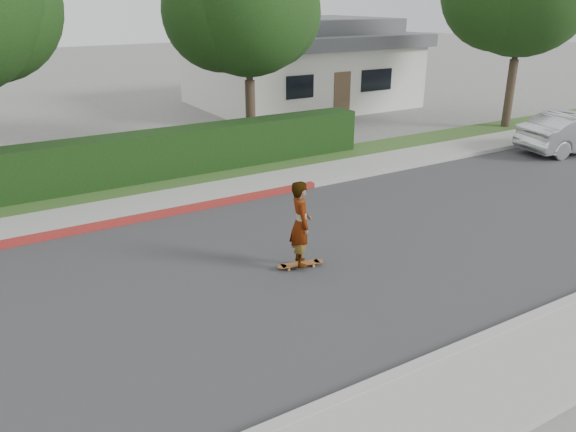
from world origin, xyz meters
name	(u,v)px	position (x,y,z in m)	size (l,w,h in m)	color
ground	(374,242)	(0.00, 0.00, 0.00)	(120.00, 120.00, 0.00)	slate
road	(374,242)	(0.00, 0.00, 0.01)	(60.00, 8.00, 0.01)	#2D2D30
curb_near	(526,321)	(0.00, -4.10, 0.07)	(60.00, 0.20, 0.15)	#9E9E99
sidewalk_near	(574,348)	(0.00, -5.00, 0.06)	(60.00, 1.60, 0.12)	gray
curb_far	(284,190)	(0.00, 4.10, 0.07)	(60.00, 0.20, 0.15)	#9E9E99
curb_red_section	(110,224)	(-5.00, 4.10, 0.08)	(12.00, 0.21, 0.15)	maroon
sidewalk_far	(269,183)	(0.00, 5.00, 0.06)	(60.00, 1.60, 0.12)	gray
planting_strip	(245,170)	(0.00, 6.60, 0.05)	(60.00, 1.60, 0.10)	#2D4C1E
hedge	(147,157)	(-3.00, 7.20, 0.75)	(15.00, 1.00, 1.50)	black
tree_center	(245,9)	(1.49, 9.19, 4.90)	(5.66, 4.84, 7.44)	#33261C
house	(300,63)	(8.00, 16.00, 2.10)	(10.60, 8.60, 4.30)	beige
skateboard	(300,264)	(-2.17, -0.23, 0.09)	(1.03, 0.42, 0.09)	#B08030
skateboarder	(301,223)	(-2.17, -0.23, 1.00)	(0.66, 0.43, 1.80)	white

